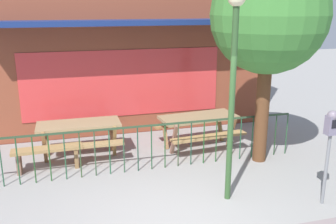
# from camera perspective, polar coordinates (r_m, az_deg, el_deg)

# --- Properties ---
(pub_storefront) EXTENTS (7.78, 1.35, 5.85)m
(pub_storefront) POSITION_cam_1_polar(r_m,az_deg,el_deg) (9.74, -7.20, 13.59)
(pub_storefront) COLOR #4D1F1B
(pub_storefront) RESTS_ON ground
(patio_fence_front) EXTENTS (6.56, 0.04, 0.97)m
(patio_fence_front) POSITION_cam_1_polar(r_m,az_deg,el_deg) (7.61, -3.56, -4.21)
(patio_fence_front) COLOR #29422A
(patio_fence_front) RESTS_ON ground
(picnic_table_left) EXTENTS (1.81, 1.37, 0.79)m
(picnic_table_left) POSITION_cam_1_polar(r_m,az_deg,el_deg) (8.56, -13.29, -2.67)
(picnic_table_left) COLOR #977B54
(picnic_table_left) RESTS_ON ground
(picnic_table_right) EXTENTS (1.93, 1.54, 0.79)m
(picnic_table_right) POSITION_cam_1_polar(r_m,az_deg,el_deg) (8.89, 4.62, -1.59)
(picnic_table_right) COLOR #947A54
(picnic_table_right) RESTS_ON ground
(patio_bench) EXTENTS (1.41, 0.37, 0.48)m
(patio_bench) POSITION_cam_1_polar(r_m,az_deg,el_deg) (8.12, -17.75, -5.99)
(patio_bench) COLOR #9A7546
(patio_bench) RESTS_ON ground
(parking_meter_near) EXTENTS (0.18, 0.17, 1.65)m
(parking_meter_near) POSITION_cam_1_polar(r_m,az_deg,el_deg) (6.67, 23.38, -2.92)
(parking_meter_near) COLOR slate
(parking_meter_near) RESTS_ON ground
(street_tree) EXTENTS (2.35, 2.35, 4.26)m
(street_tree) POSITION_cam_1_polar(r_m,az_deg,el_deg) (7.92, 15.01, 13.82)
(street_tree) COLOR #56331D
(street_tree) RESTS_ON ground
(street_lamp) EXTENTS (0.28, 0.28, 3.52)m
(street_lamp) POSITION_cam_1_polar(r_m,az_deg,el_deg) (6.12, 9.88, 6.85)
(street_lamp) COLOR #2E5028
(street_lamp) RESTS_ON ground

